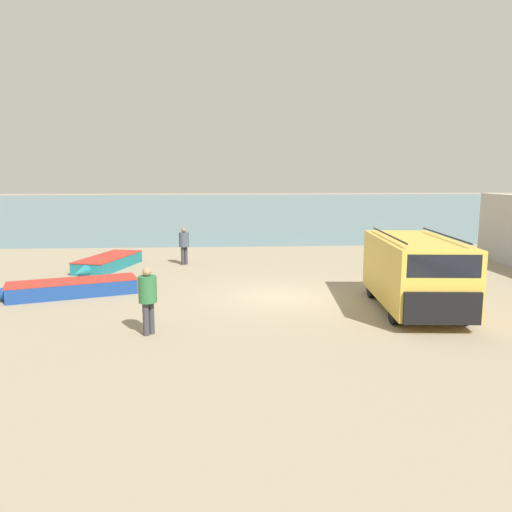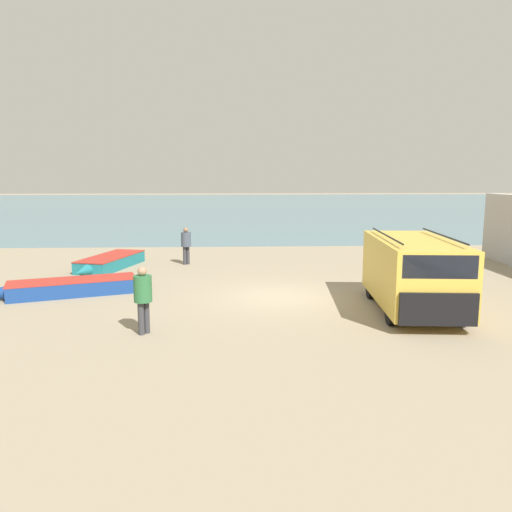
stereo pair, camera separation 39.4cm
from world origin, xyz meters
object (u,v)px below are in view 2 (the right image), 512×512
Objects in this scene: fishing_rowboat_2 at (109,262)px; parked_van at (413,272)px; fisherman_0 at (186,242)px; fisherman_1 at (143,294)px; fishing_rowboat_0 at (68,287)px; fishing_rowboat_1 at (436,260)px.

parked_van is at bearing 70.64° from fishing_rowboat_2.
fisherman_0 is at bearing 119.27° from fishing_rowboat_2.
fishing_rowboat_2 is 2.79× the size of fisherman_0.
parked_van reaches higher than fisherman_1.
fisherman_1 is (3.31, -4.36, 0.78)m from fishing_rowboat_0.
fishing_rowboat_0 is 2.97× the size of fisherman_0.
fisherman_1 reaches higher than fishing_rowboat_2.
fishing_rowboat_1 is at bearing 177.47° from fishing_rowboat_0.
fishing_rowboat_1 is 14.25m from fishing_rowboat_2.
fishing_rowboat_0 is 1.18× the size of fishing_rowboat_1.
fishing_rowboat_0 is at bearing 111.66° from fisherman_0.
parked_van is 1.01× the size of fishing_rowboat_0.
fisherman_0 is 0.97× the size of fisherman_1.
fisherman_1 is (-7.58, -1.87, -0.15)m from parked_van.
fishing_rowboat_1 is at bearing 102.90° from fishing_rowboat_2.
fishing_rowboat_1 reaches higher than fishing_rowboat_0.
parked_van is 11.21m from fishing_rowboat_0.
fishing_rowboat_2 reaches higher than fishing_rowboat_0.
fishing_rowboat_0 is at bearing -12.92° from fisherman_1.
fishing_rowboat_0 is 5.53m from fisherman_1.
fishing_rowboat_1 is (3.52, 6.81, -0.85)m from parked_van.
fisherman_1 is (-0.14, -10.12, 0.03)m from fisherman_0.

